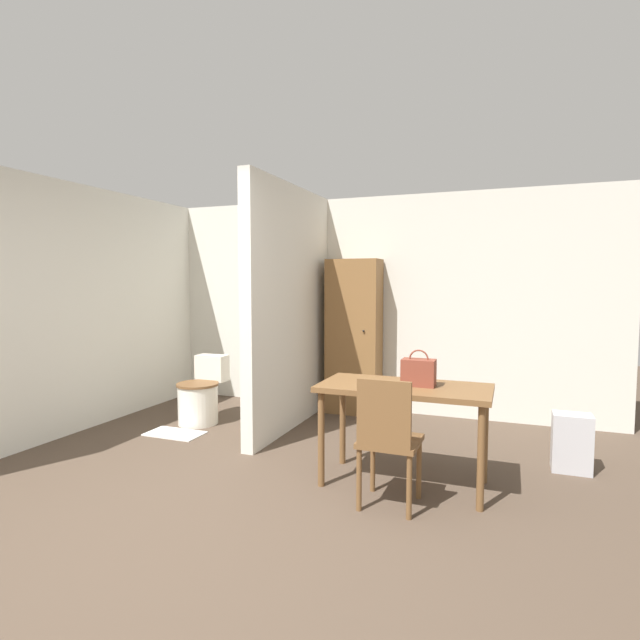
% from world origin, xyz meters
% --- Properties ---
extents(ground_plane, '(16.00, 16.00, 0.00)m').
position_xyz_m(ground_plane, '(0.00, 0.00, 0.00)').
color(ground_plane, '#4C3D30').
extents(wall_back, '(5.75, 0.12, 2.50)m').
position_xyz_m(wall_back, '(0.00, 3.37, 1.25)').
color(wall_back, silver).
rests_on(wall_back, ground_plane).
extents(wall_left, '(0.12, 4.31, 2.50)m').
position_xyz_m(wall_left, '(-2.43, 1.66, 1.25)').
color(wall_left, silver).
rests_on(wall_left, ground_plane).
extents(partition_wall, '(0.12, 1.90, 2.50)m').
position_xyz_m(partition_wall, '(-0.45, 2.36, 1.25)').
color(partition_wall, silver).
rests_on(partition_wall, ground_plane).
extents(dining_table, '(1.25, 0.62, 0.75)m').
position_xyz_m(dining_table, '(0.97, 1.27, 0.66)').
color(dining_table, brown).
rests_on(dining_table, ground_plane).
extents(wooden_chair, '(0.40, 0.40, 0.89)m').
position_xyz_m(wooden_chair, '(0.95, 0.83, 0.49)').
color(wooden_chair, brown).
rests_on(wooden_chair, ground_plane).
extents(toilet, '(0.44, 0.59, 0.70)m').
position_xyz_m(toilet, '(-1.41, 2.13, 0.28)').
color(toilet, silver).
rests_on(toilet, ground_plane).
extents(handbag, '(0.24, 0.14, 0.27)m').
position_xyz_m(handbag, '(1.07, 1.29, 0.86)').
color(handbag, brown).
rests_on(handbag, dining_table).
extents(wooden_cabinet, '(0.60, 0.36, 1.78)m').
position_xyz_m(wooden_cabinet, '(0.01, 3.12, 0.89)').
color(wooden_cabinet, brown).
rests_on(wooden_cabinet, ground_plane).
extents(bath_mat, '(0.56, 0.32, 0.01)m').
position_xyz_m(bath_mat, '(-1.41, 1.67, 0.01)').
color(bath_mat, silver).
rests_on(bath_mat, ground_plane).
extents(space_heater, '(0.29, 0.21, 0.47)m').
position_xyz_m(space_heater, '(2.18, 2.01, 0.23)').
color(space_heater, '#BCBCC1').
rests_on(space_heater, ground_plane).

